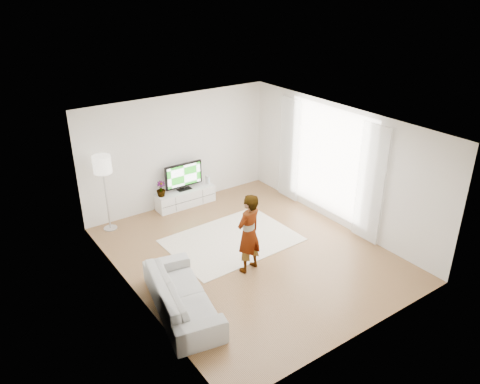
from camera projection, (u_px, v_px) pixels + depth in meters
floor at (249, 253)px, 9.84m from camera, size 6.00×6.00×0.00m
ceiling at (250, 125)px, 8.66m from camera, size 6.00×6.00×0.00m
wall_left at (131, 229)px, 7.95m from camera, size 0.02×6.00×2.80m
wall_right at (339, 166)px, 10.55m from camera, size 0.02×6.00×2.80m
wall_back at (178, 151)px, 11.48m from camera, size 5.00×0.02×2.80m
wall_front at (367, 263)px, 7.02m from camera, size 5.00×0.02×2.80m
window at (329, 161)px, 10.74m from camera, size 0.01×2.60×2.50m
curtain_near at (370, 184)px, 9.78m from camera, size 0.04×0.70×2.60m
curtain_far at (289, 150)px, 11.71m from camera, size 0.04×0.70×2.60m
media_console at (185, 197)px, 11.81m from camera, size 1.53×0.44×0.43m
television at (184, 176)px, 11.58m from camera, size 1.00×0.20×0.70m
game_console at (208, 180)px, 12.03m from camera, size 0.05×0.16×0.21m
potted_plant at (161, 189)px, 11.30m from camera, size 0.26×0.26×0.39m
rug at (232, 240)px, 10.32m from camera, size 2.79×2.05×0.01m
player at (249, 233)px, 8.96m from camera, size 0.67×0.52×1.63m
sofa at (182, 295)px, 8.06m from camera, size 1.29×2.34×0.65m
floor_lamp at (102, 168)px, 10.17m from camera, size 0.40×0.40×1.79m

